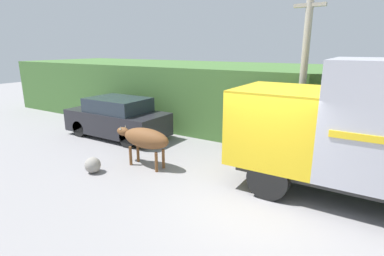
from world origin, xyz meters
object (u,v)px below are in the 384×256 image
Objects in this scene: parked_suv at (117,118)px; pedestrian_on_hill at (237,123)px; roadside_rock at (93,165)px; utility_pole at (304,72)px; brown_cow at (145,139)px.

pedestrian_on_hill reaches higher than parked_suv.
parked_suv is 2.43× the size of pedestrian_on_hill.
utility_pole is at bearing 42.19° from roadside_rock.
utility_pole is at bearing 27.58° from brown_cow.
roadside_rock is at bearing 43.06° from pedestrian_on_hill.
utility_pole reaches higher than brown_cow.
pedestrian_on_hill reaches higher than brown_cow.
pedestrian_on_hill is at bearing 45.75° from brown_cow.
roadside_rock is at bearing -54.25° from parked_suv.
parked_suv is 3.67m from roadside_rock.
parked_suv is 7.19m from utility_pole.
utility_pole is at bearing 12.54° from parked_suv.
brown_cow is 3.31m from pedestrian_on_hill.
utility_pole is 11.60× the size of roadside_rock.
utility_pole reaches higher than parked_suv.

